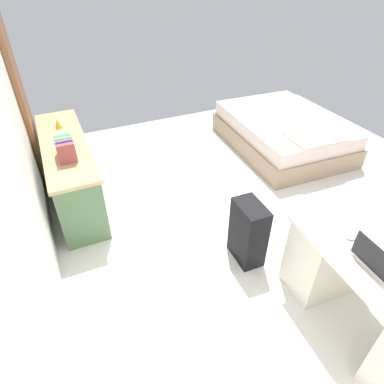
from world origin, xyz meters
The scene contains 11 objects.
ground_plane centered at (0.00, 0.00, 0.00)m, with size 5.86×5.86×0.00m, color silver.
wall_back centered at (0.00, 2.14, 1.28)m, with size 4.86×0.10×2.57m, color silver.
door_wooden centered at (1.88, 2.06, 1.02)m, with size 0.88×0.05×2.04m, color brown.
desk centered at (-1.48, -0.01, 0.38)m, with size 1.48×0.75×0.74m.
credenza centered at (1.22, 1.76, 0.38)m, with size 1.80×0.48×0.75m.
bed centered at (1.24, -1.26, 0.24)m, with size 1.97×1.49×0.58m.
suitcase_black centered at (-0.44, 0.40, 0.32)m, with size 0.36×0.22×0.64m, color black.
laptop centered at (-1.42, 0.06, 0.78)m, with size 0.32×0.24×0.21m.
computer_mouse centered at (-1.16, 0.01, 0.75)m, with size 0.06×0.10×0.03m, color white.
book_row centered at (0.88, 1.76, 0.85)m, with size 0.28×0.17×0.21m.
figurine_small centered at (1.62, 1.76, 0.80)m, with size 0.08×0.08×0.11m, color gold.
Camera 1 is at (-2.28, 1.81, 2.47)m, focal length 31.05 mm.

